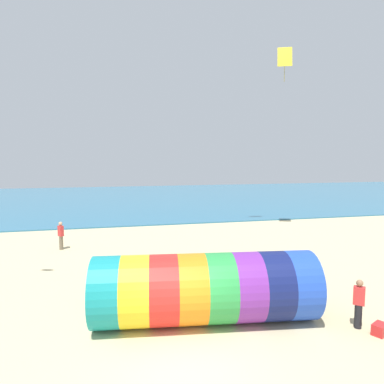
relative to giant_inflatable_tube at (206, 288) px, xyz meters
The scene contains 7 objects.
ground_plane 3.02m from the giant_inflatable_tube, 118.03° to the right, with size 120.00×120.00×0.00m, color #CCBA8C.
sea 37.35m from the giant_inflatable_tube, 92.00° to the left, with size 120.00×40.00×0.10m, color teal.
giant_inflatable_tube is the anchor object (origin of this frame).
kite_handler 5.14m from the giant_inflatable_tube, 18.02° to the right, with size 0.42×0.40×1.67m.
kite_yellow_diamond 19.81m from the giant_inflatable_tube, 53.35° to the left, with size 1.15×0.84×2.54m.
bystander_near_water 12.80m from the giant_inflatable_tube, 119.45° to the left, with size 0.39×0.42×1.76m.
cooler_box 5.77m from the giant_inflatable_tube, 22.10° to the right, with size 0.52×0.36×0.36m, color red.
Camera 1 is at (-1.74, -8.60, 5.70)m, focal length 32.00 mm.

